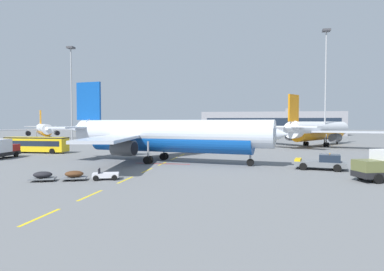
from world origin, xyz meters
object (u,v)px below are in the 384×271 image
(airliner_mid_left, at_px, (318,130))
(apron_light_mast_far, at_px, (326,75))
(airliner_foreground, at_px, (165,135))
(ground_crew_worker, at_px, (353,166))
(pushback_tug, at_px, (322,162))
(baggage_train, at_px, (75,175))
(apron_light_mast_near, at_px, (71,84))
(apron_shuttle_bus, at_px, (37,144))
(airliner_far_center, at_px, (44,130))

(airliner_mid_left, relative_size, apron_light_mast_far, 1.11)
(airliner_foreground, height_order, ground_crew_worker, airliner_foreground)
(pushback_tug, bearing_deg, baggage_train, -153.49)
(pushback_tug, height_order, apron_light_mast_near, apron_light_mast_near)
(pushback_tug, distance_m, ground_crew_worker, 4.26)
(airliner_mid_left, height_order, baggage_train, airliner_mid_left)
(apron_light_mast_near, bearing_deg, ground_crew_worker, -35.68)
(ground_crew_worker, relative_size, apron_light_mast_far, 0.06)
(ground_crew_worker, height_order, apron_light_mast_far, apron_light_mast_far)
(apron_shuttle_bus, bearing_deg, apron_light_mast_far, 26.98)
(airliner_mid_left, bearing_deg, apron_light_mast_far, -3.15)
(apron_shuttle_bus, height_order, apron_light_mast_far, apron_light_mast_far)
(airliner_mid_left, height_order, ground_crew_worker, airliner_mid_left)
(airliner_mid_left, distance_m, apron_shuttle_bus, 62.97)
(airliner_far_center, relative_size, apron_light_mast_far, 0.91)
(airliner_far_center, bearing_deg, apron_shuttle_bus, -56.24)
(ground_crew_worker, xyz_separation_m, apron_light_mast_far, (5.34, 45.42, 16.20))
(airliner_mid_left, bearing_deg, apron_shuttle_bus, -152.36)
(airliner_foreground, relative_size, pushback_tug, 5.41)
(baggage_train, bearing_deg, apron_light_mast_far, 58.31)
(apron_shuttle_bus, bearing_deg, airliner_far_center, 123.76)
(ground_crew_worker, distance_m, apron_light_mast_near, 76.39)
(apron_light_mast_far, bearing_deg, pushback_tug, -100.79)
(airliner_mid_left, distance_m, apron_light_mast_far, 13.45)
(apron_shuttle_bus, height_order, baggage_train, apron_shuttle_bus)
(pushback_tug, height_order, airliner_mid_left, airliner_mid_left)
(apron_shuttle_bus, relative_size, apron_light_mast_near, 0.46)
(airliner_foreground, height_order, baggage_train, airliner_foreground)
(airliner_foreground, xyz_separation_m, pushback_tug, (21.13, -3.50, -3.05))
(apron_light_mast_far, bearing_deg, airliner_mid_left, 176.85)
(ground_crew_worker, xyz_separation_m, apron_light_mast_near, (-60.80, 43.65, 15.29))
(baggage_train, distance_m, apron_light_mast_far, 66.84)
(pushback_tug, xyz_separation_m, apron_light_mast_near, (-58.11, 40.35, 15.37))
(ground_crew_worker, distance_m, apron_light_mast_far, 48.52)
(pushback_tug, height_order, apron_light_mast_far, apron_light_mast_far)
(airliner_foreground, distance_m, airliner_far_center, 79.16)
(ground_crew_worker, bearing_deg, airliner_mid_left, 85.09)
(apron_shuttle_bus, bearing_deg, ground_crew_worker, -17.46)
(baggage_train, bearing_deg, apron_light_mast_near, 121.07)
(airliner_foreground, xyz_separation_m, baggage_train, (-4.85, -16.46, -3.42))
(airliner_foreground, bearing_deg, baggage_train, -106.42)
(pushback_tug, bearing_deg, airliner_far_center, 143.90)
(pushback_tug, relative_size, airliner_far_center, 0.25)
(apron_light_mast_near, distance_m, apron_light_mast_far, 66.17)
(apron_light_mast_far, bearing_deg, apron_shuttle_bus, -153.02)
(airliner_foreground, height_order, airliner_far_center, airliner_foreground)
(airliner_foreground, distance_m, apron_light_mast_near, 53.63)
(pushback_tug, xyz_separation_m, airliner_far_center, (-78.94, 57.57, 2.38))
(apron_light_mast_near, bearing_deg, airliner_far_center, 140.43)
(airliner_mid_left, relative_size, airliner_far_center, 1.22)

